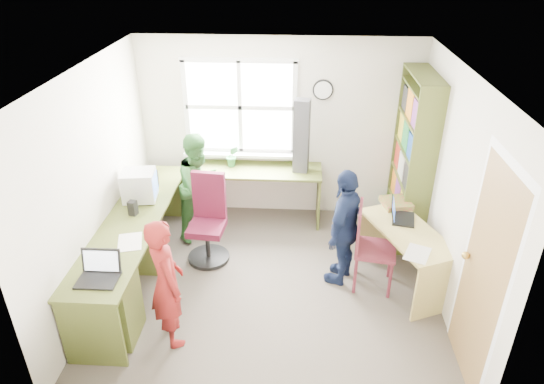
{
  "coord_description": "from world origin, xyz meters",
  "views": [
    {
      "loc": [
        0.28,
        -4.27,
        3.48
      ],
      "look_at": [
        0.0,
        0.25,
        1.05
      ],
      "focal_mm": 32.0,
      "sensor_mm": 36.0,
      "label": 1
    }
  ],
  "objects_px": {
    "l_desk": "(143,263)",
    "bookshelf": "(412,163)",
    "laptop_left": "(99,272)",
    "person_navy": "(345,227)",
    "cd_tower": "(302,136)",
    "laptop_right": "(399,215)",
    "crt_monitor": "(139,186)",
    "person_green": "(200,186)",
    "potted_plant": "(232,156)",
    "person_red": "(167,283)",
    "right_desk": "(406,245)",
    "swivel_chair": "(208,223)",
    "wooden_chair": "(369,244)"
  },
  "relations": [
    {
      "from": "l_desk",
      "to": "crt_monitor",
      "type": "xyz_separation_m",
      "value": [
        -0.23,
        0.82,
        0.47
      ]
    },
    {
      "from": "bookshelf",
      "to": "person_green",
      "type": "relative_size",
      "value": 1.52
    },
    {
      "from": "wooden_chair",
      "to": "laptop_right",
      "type": "height_order",
      "value": "wooden_chair"
    },
    {
      "from": "person_green",
      "to": "person_navy",
      "type": "height_order",
      "value": "person_green"
    },
    {
      "from": "person_navy",
      "to": "bookshelf",
      "type": "bearing_deg",
      "value": 163.72
    },
    {
      "from": "l_desk",
      "to": "person_navy",
      "type": "height_order",
      "value": "person_navy"
    },
    {
      "from": "person_navy",
      "to": "person_red",
      "type": "bearing_deg",
      "value": -34.39
    },
    {
      "from": "bookshelf",
      "to": "person_green",
      "type": "bearing_deg",
      "value": -176.04
    },
    {
      "from": "cd_tower",
      "to": "laptop_right",
      "type": "bearing_deg",
      "value": -34.66
    },
    {
      "from": "laptop_left",
      "to": "swivel_chair",
      "type": "bearing_deg",
      "value": 63.18
    },
    {
      "from": "l_desk",
      "to": "wooden_chair",
      "type": "xyz_separation_m",
      "value": [
        2.36,
        0.38,
        0.08
      ]
    },
    {
      "from": "person_green",
      "to": "cd_tower",
      "type": "bearing_deg",
      "value": -38.7
    },
    {
      "from": "l_desk",
      "to": "person_red",
      "type": "relative_size",
      "value": 2.23
    },
    {
      "from": "cd_tower",
      "to": "person_green",
      "type": "xyz_separation_m",
      "value": [
        -1.25,
        -0.42,
        -0.53
      ]
    },
    {
      "from": "crt_monitor",
      "to": "laptop_left",
      "type": "distance_m",
      "value": 1.44
    },
    {
      "from": "laptop_left",
      "to": "crt_monitor",
      "type": "bearing_deg",
      "value": 91.89
    },
    {
      "from": "bookshelf",
      "to": "laptop_left",
      "type": "distance_m",
      "value": 3.76
    },
    {
      "from": "bookshelf",
      "to": "person_navy",
      "type": "xyz_separation_m",
      "value": [
        -0.86,
        -1.0,
        -0.32
      ]
    },
    {
      "from": "bookshelf",
      "to": "laptop_right",
      "type": "relative_size",
      "value": 5.7
    },
    {
      "from": "l_desk",
      "to": "crt_monitor",
      "type": "height_order",
      "value": "crt_monitor"
    },
    {
      "from": "l_desk",
      "to": "laptop_left",
      "type": "xyz_separation_m",
      "value": [
        -0.17,
        -0.62,
        0.35
      ]
    },
    {
      "from": "bookshelf",
      "to": "wooden_chair",
      "type": "bearing_deg",
      "value": -118.88
    },
    {
      "from": "bookshelf",
      "to": "laptop_right",
      "type": "height_order",
      "value": "bookshelf"
    },
    {
      "from": "right_desk",
      "to": "bookshelf",
      "type": "relative_size",
      "value": 0.62
    },
    {
      "from": "right_desk",
      "to": "cd_tower",
      "type": "relative_size",
      "value": 1.37
    },
    {
      "from": "bookshelf",
      "to": "potted_plant",
      "type": "xyz_separation_m",
      "value": [
        -2.25,
        0.31,
        -0.11
      ]
    },
    {
      "from": "person_green",
      "to": "potted_plant",
      "type": "bearing_deg",
      "value": -2.59
    },
    {
      "from": "wooden_chair",
      "to": "potted_plant",
      "type": "xyz_separation_m",
      "value": [
        -1.65,
        1.4,
        0.36
      ]
    },
    {
      "from": "crt_monitor",
      "to": "bookshelf",
      "type": "bearing_deg",
      "value": 4.44
    },
    {
      "from": "l_desk",
      "to": "bookshelf",
      "type": "height_order",
      "value": "bookshelf"
    },
    {
      "from": "person_green",
      "to": "bookshelf",
      "type": "bearing_deg",
      "value": -53.23
    },
    {
      "from": "right_desk",
      "to": "bookshelf",
      "type": "xyz_separation_m",
      "value": [
        0.19,
        1.04,
        0.51
      ]
    },
    {
      "from": "crt_monitor",
      "to": "cd_tower",
      "type": "xyz_separation_m",
      "value": [
        1.84,
        0.89,
        0.29
      ]
    },
    {
      "from": "laptop_left",
      "to": "person_navy",
      "type": "height_order",
      "value": "person_navy"
    },
    {
      "from": "wooden_chair",
      "to": "person_navy",
      "type": "distance_m",
      "value": 0.31
    },
    {
      "from": "person_red",
      "to": "wooden_chair",
      "type": "bearing_deg",
      "value": -94.76
    },
    {
      "from": "crt_monitor",
      "to": "person_navy",
      "type": "relative_size",
      "value": 0.29
    },
    {
      "from": "crt_monitor",
      "to": "laptop_right",
      "type": "bearing_deg",
      "value": -9.99
    },
    {
      "from": "potted_plant",
      "to": "person_navy",
      "type": "relative_size",
      "value": 0.21
    },
    {
      "from": "laptop_right",
      "to": "potted_plant",
      "type": "distance_m",
      "value": 2.29
    },
    {
      "from": "l_desk",
      "to": "cd_tower",
      "type": "bearing_deg",
      "value": 46.73
    },
    {
      "from": "wooden_chair",
      "to": "cd_tower",
      "type": "bearing_deg",
      "value": 128.36
    },
    {
      "from": "laptop_left",
      "to": "person_navy",
      "type": "xyz_separation_m",
      "value": [
        2.27,
        1.09,
        -0.13
      ]
    },
    {
      "from": "right_desk",
      "to": "person_navy",
      "type": "distance_m",
      "value": 0.7
    },
    {
      "from": "wooden_chair",
      "to": "swivel_chair",
      "type": "bearing_deg",
      "value": 175.69
    },
    {
      "from": "laptop_left",
      "to": "laptop_right",
      "type": "distance_m",
      "value": 3.15
    },
    {
      "from": "crt_monitor",
      "to": "person_red",
      "type": "distance_m",
      "value": 1.53
    },
    {
      "from": "l_desk",
      "to": "person_green",
      "type": "xyz_separation_m",
      "value": [
        0.36,
        1.29,
        0.24
      ]
    },
    {
      "from": "bookshelf",
      "to": "laptop_left",
      "type": "xyz_separation_m",
      "value": [
        -3.13,
        -2.09,
        -0.19
      ]
    },
    {
      "from": "wooden_chair",
      "to": "person_green",
      "type": "bearing_deg",
      "value": 164.39
    }
  ]
}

